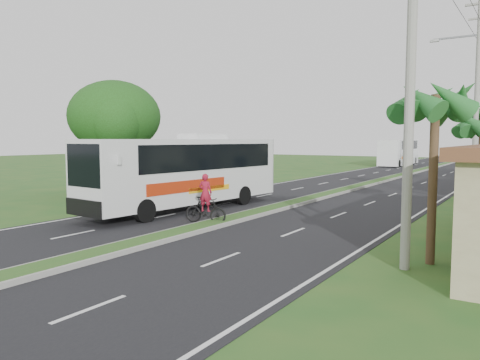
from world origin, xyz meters
The scene contains 12 objects.
ground centered at (0.00, 0.00, 0.00)m, with size 180.00×180.00×0.00m, color #23541E.
road_asphalt centered at (0.00, 20.00, 0.01)m, with size 14.00×160.00×0.02m, color black.
median_strip centered at (0.00, 20.00, 0.10)m, with size 1.20×160.00×0.18m.
lane_edge_left centered at (-6.70, 20.00, 0.00)m, with size 0.12×160.00×0.01m, color silver.
lane_edge_right centered at (6.70, 20.00, 0.00)m, with size 0.12×160.00×0.01m, color silver.
palm_verge_a centered at (9.00, 3.00, 4.74)m, with size 2.40×2.40×5.45m.
shade_tree centered at (-12.11, 10.02, 5.03)m, with size 6.30×6.00×7.54m.
utility_pole_a centered at (8.50, 2.00, 5.67)m, with size 1.60×0.28×11.00m.
utility_pole_b centered at (8.47, 18.00, 6.26)m, with size 3.20×0.28×12.00m.
coach_bus_main centered at (-3.86, 7.51, 2.20)m, with size 3.68×12.55×4.00m.
coach_bus_far centered at (-5.05, 56.18, 2.04)m, with size 2.77×12.37×3.60m.
motorcyclist centered at (-0.63, 4.71, 0.78)m, with size 2.02×0.91×2.21m.
Camera 1 is at (11.59, -11.58, 3.71)m, focal length 35.00 mm.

